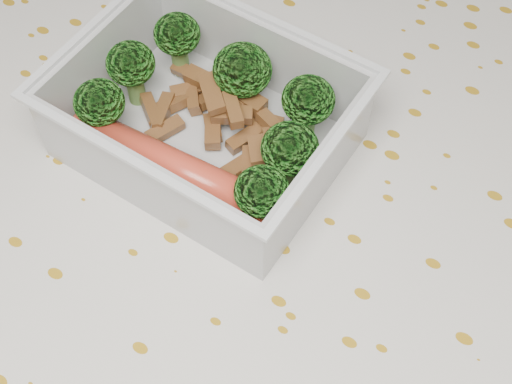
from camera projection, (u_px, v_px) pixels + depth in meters
The scene contains 6 objects.
dining_table at pixel (244, 287), 0.49m from camera, with size 1.40×0.90×0.75m.
tablecloth at pixel (243, 253), 0.45m from camera, with size 1.46×0.96×0.19m.
lunch_container at pixel (207, 125), 0.43m from camera, with size 0.18×0.14×0.06m.
broccoli_florets at pixel (221, 101), 0.42m from camera, with size 0.15×0.11×0.05m.
meat_pile at pixel (219, 116), 0.44m from camera, with size 0.10×0.06×0.03m.
sausage at pixel (176, 169), 0.41m from camera, with size 0.15×0.02×0.02m.
Camera 1 is at (0.11, -0.18, 1.12)m, focal length 50.00 mm.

